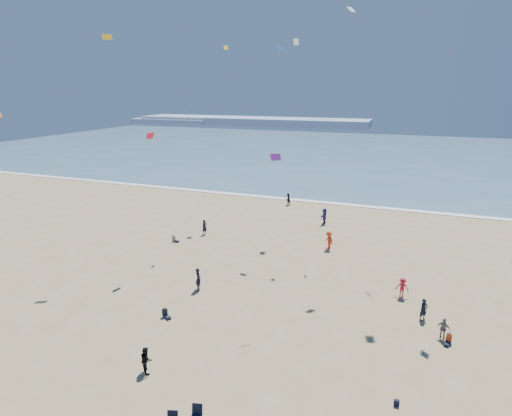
% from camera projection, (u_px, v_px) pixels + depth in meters
% --- Properties ---
extents(ocean, '(220.00, 100.00, 0.06)m').
position_uv_depth(ocean, '(365.00, 154.00, 103.03)').
color(ocean, '#476B84').
rests_on(ocean, ground).
extents(surf_line, '(220.00, 1.20, 0.08)m').
position_uv_depth(surf_line, '(331.00, 203.00, 58.03)').
color(surf_line, white).
rests_on(surf_line, ground).
extents(headland_far, '(110.00, 20.00, 3.20)m').
position_uv_depth(headland_far, '(251.00, 121.00, 189.90)').
color(headland_far, '#7A8EA8').
rests_on(headland_far, ground).
extents(headland_near, '(40.00, 14.00, 2.00)m').
position_uv_depth(headland_near, '(173.00, 121.00, 198.79)').
color(headland_near, '#7A8EA8').
rests_on(headland_near, ground).
extents(standing_flyers, '(26.35, 46.08, 1.94)m').
position_uv_depth(standing_flyers, '(300.00, 281.00, 32.61)').
color(standing_flyers, white).
rests_on(standing_flyers, ground).
extents(seated_group, '(27.27, 31.41, 0.84)m').
position_uv_depth(seated_group, '(223.00, 351.00, 24.57)').
color(seated_group, white).
rests_on(seated_group, ground).
extents(navy_bag, '(0.28, 0.18, 0.34)m').
position_uv_depth(navy_bag, '(397.00, 403.00, 20.85)').
color(navy_bag, black).
rests_on(navy_bag, ground).
extents(kites_aloft, '(42.79, 41.09, 24.05)m').
position_uv_depth(kites_aloft, '(386.00, 115.00, 22.73)').
color(kites_aloft, orange).
rests_on(kites_aloft, ground).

